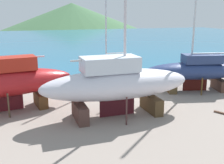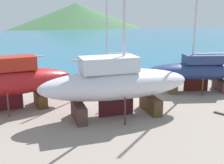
{
  "view_description": "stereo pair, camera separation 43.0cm",
  "coord_description": "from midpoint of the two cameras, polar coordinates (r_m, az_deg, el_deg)",
  "views": [
    {
      "loc": [
        -9.33,
        -22.8,
        7.34
      ],
      "look_at": [
        -2.19,
        -0.94,
        1.51
      ],
      "focal_mm": 44.26,
      "sensor_mm": 36.0,
      "label": 1
    },
    {
      "loc": [
        -8.92,
        -22.93,
        7.34
      ],
      "look_at": [
        -2.19,
        -0.94,
        1.51
      ],
      "focal_mm": 44.26,
      "sensor_mm": 36.0,
      "label": 2
    }
  ],
  "objects": [
    {
      "name": "sailboat_small_center",
      "position": [
        27.35,
        17.65,
        2.3
      ],
      "size": [
        10.2,
        5.06,
        14.88
      ],
      "rotation": [
        0.0,
        0.0,
        2.92
      ],
      "color": "brown",
      "rests_on": "ground"
    },
    {
      "name": "sailboat_mid_port",
      "position": [
        22.2,
        -20.75,
        0.15
      ],
      "size": [
        10.69,
        4.4,
        17.56
      ],
      "rotation": [
        0.0,
        0.0,
        3.3
      ],
      "color": "#473826",
      "rests_on": "ground"
    },
    {
      "name": "sailboat_far_slipway",
      "position": [
        27.94,
        0.06,
        2.9
      ],
      "size": [
        6.41,
        2.04,
        11.66
      ],
      "rotation": [
        0.0,
        0.0,
        3.18
      ],
      "color": "brown",
      "rests_on": "ground"
    },
    {
      "name": "worker",
      "position": [
        26.05,
        -7.21,
        -0.39
      ],
      "size": [
        0.38,
        0.5,
        1.59
      ],
      "rotation": [
        0.0,
        0.0,
        2.79
      ],
      "color": "orange",
      "rests_on": "ground"
    },
    {
      "name": "sailboat_large_starboard",
      "position": [
        19.59,
        1.37,
        -0.25
      ],
      "size": [
        11.03,
        3.81,
        16.42
      ],
      "rotation": [
        0.0,
        0.0,
        0.01
      ],
      "color": "#4C3821",
      "rests_on": "ground"
    },
    {
      "name": "ground_plane",
      "position": [
        22.58,
        7.85,
        -4.88
      ],
      "size": [
        42.48,
        42.48,
        0.0
      ],
      "primitive_type": "plane",
      "color": "gray"
    },
    {
      "name": "timber_short_skew",
      "position": [
        33.13,
        19.95,
        0.72
      ],
      "size": [
        0.85,
        3.03,
        0.19
      ],
      "primitive_type": "cube",
      "rotation": [
        0.0,
        0.0,
        1.34
      ],
      "color": "brown",
      "rests_on": "ground"
    },
    {
      "name": "headland_hill",
      "position": [
        175.06,
        -7.2,
        11.71
      ],
      "size": [
        136.06,
        136.06,
        25.68
      ],
      "primitive_type": "cone",
      "color": "#406942",
      "rests_on": "ground"
    },
    {
      "name": "sea_water",
      "position": [
        76.04,
        -10.17,
        8.46
      ],
      "size": [
        155.38,
        90.41,
        0.01
      ],
      "primitive_type": "cube",
      "color": "#25678C",
      "rests_on": "ground"
    }
  ]
}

